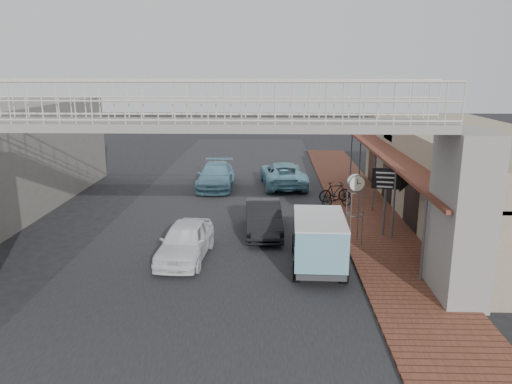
# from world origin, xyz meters

# --- Properties ---
(ground) EXTENTS (120.00, 120.00, 0.00)m
(ground) POSITION_xyz_m (0.00, 0.00, 0.00)
(ground) COLOR black
(ground) RESTS_ON ground
(road_strip) EXTENTS (10.00, 60.00, 0.01)m
(road_strip) POSITION_xyz_m (0.00, 0.00, 0.01)
(road_strip) COLOR black
(road_strip) RESTS_ON ground
(sidewalk) EXTENTS (3.00, 40.00, 0.10)m
(sidewalk) POSITION_xyz_m (6.50, 3.00, 0.05)
(sidewalk) COLOR brown
(sidewalk) RESTS_ON ground
(shophouse_row) EXTENTS (7.20, 18.00, 4.00)m
(shophouse_row) POSITION_xyz_m (10.97, 4.00, 2.01)
(shophouse_row) COLOR gray
(shophouse_row) RESTS_ON ground
(footbridge) EXTENTS (16.40, 2.40, 6.34)m
(footbridge) POSITION_xyz_m (0.00, -4.00, 3.18)
(footbridge) COLOR gray
(footbridge) RESTS_ON ground
(building_far_left) EXTENTS (5.00, 14.00, 5.00)m
(building_far_left) POSITION_xyz_m (-11.00, 6.00, 2.50)
(building_far_left) COLOR gray
(building_far_left) RESTS_ON ground
(white_hatchback) EXTENTS (1.85, 4.05, 1.35)m
(white_hatchback) POSITION_xyz_m (-0.97, -1.22, 0.67)
(white_hatchback) COLOR white
(white_hatchback) RESTS_ON ground
(dark_sedan) EXTENTS (1.68, 4.15, 1.34)m
(dark_sedan) POSITION_xyz_m (1.77, 1.69, 0.67)
(dark_sedan) COLOR black
(dark_sedan) RESTS_ON ground
(angkot_curb) EXTENTS (2.86, 5.30, 1.41)m
(angkot_curb) POSITION_xyz_m (2.76, 10.38, 0.71)
(angkot_curb) COLOR #6DABBD
(angkot_curb) RESTS_ON ground
(angkot_far) EXTENTS (2.02, 4.83, 1.39)m
(angkot_far) POSITION_xyz_m (-1.10, 9.84, 0.70)
(angkot_far) COLOR #71ADC4
(angkot_far) RESTS_ON ground
(angkot_van) EXTENTS (1.87, 3.86, 1.86)m
(angkot_van) POSITION_xyz_m (3.72, -1.88, 1.18)
(angkot_van) COLOR black
(angkot_van) RESTS_ON ground
(motorcycle_near) EXTENTS (1.66, 0.97, 0.82)m
(motorcycle_near) POSITION_xyz_m (5.30, 5.65, 0.51)
(motorcycle_near) COLOR black
(motorcycle_near) RESTS_ON sidewalk
(motorcycle_far) EXTENTS (1.76, 0.93, 1.02)m
(motorcycle_far) POSITION_xyz_m (5.30, 6.54, 0.61)
(motorcycle_far) COLOR black
(motorcycle_far) RESTS_ON sidewalk
(street_clock) EXTENTS (0.69, 0.61, 2.69)m
(street_clock) POSITION_xyz_m (5.30, 0.47, 2.34)
(street_clock) COLOR #59595B
(street_clock) RESTS_ON sidewalk
(arrow_sign) EXTENTS (1.71, 1.11, 2.85)m
(arrow_sign) POSITION_xyz_m (7.33, 1.28, 2.40)
(arrow_sign) COLOR #59595B
(arrow_sign) RESTS_ON sidewalk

